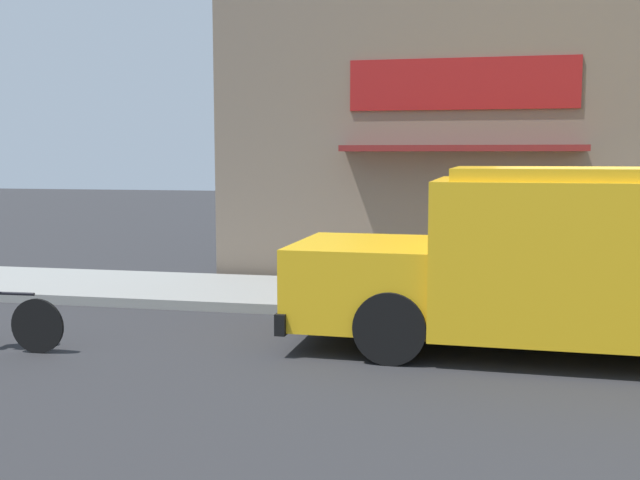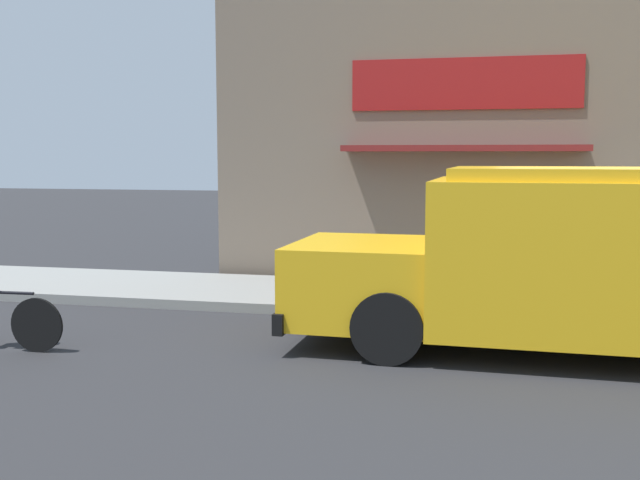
% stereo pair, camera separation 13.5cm
% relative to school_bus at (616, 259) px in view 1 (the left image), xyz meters
% --- Properties ---
extents(ground_plane, '(70.00, 70.00, 0.00)m').
position_rel_school_bus_xyz_m(ground_plane, '(-0.05, 1.29, -1.10)').
color(ground_plane, '#2B2B2D').
extents(sidewalk, '(28.00, 2.47, 0.14)m').
position_rel_school_bus_xyz_m(sidewalk, '(-0.05, 2.52, -1.02)').
color(sidewalk, gray).
rests_on(sidewalk, ground_plane).
extents(storefront, '(12.11, 0.80, 5.79)m').
position_rel_school_bus_xyz_m(storefront, '(-0.11, 4.03, 1.80)').
color(storefront, '#756656').
rests_on(storefront, ground_plane).
extents(school_bus, '(6.64, 2.70, 2.10)m').
position_rel_school_bus_xyz_m(school_bus, '(0.00, 0.00, 0.00)').
color(school_bus, yellow).
rests_on(school_bus, ground_plane).
extents(trash_bin, '(0.64, 0.64, 0.76)m').
position_rel_school_bus_xyz_m(trash_bin, '(-1.14, 2.82, -0.57)').
color(trash_bin, '#38383D').
rests_on(trash_bin, sidewalk).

